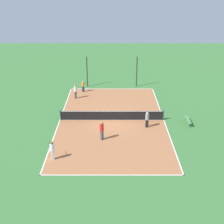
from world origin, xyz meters
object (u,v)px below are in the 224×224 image
at_px(tennis_ball_far_baseline, 149,94).
at_px(tennis_net, 112,115).
at_px(player_baseline_gray, 147,119).
at_px(player_center_orange, 83,86).
at_px(bench, 188,120).
at_px(player_coach_red, 102,129).
at_px(fence_post_back_left, 87,72).
at_px(fence_post_back_right, 137,72).
at_px(player_near_white, 52,149).
at_px(player_far_white, 76,90).
at_px(tennis_ball_left_sideline, 132,102).

bearing_deg(tennis_ball_far_baseline, tennis_net, -120.92).
bearing_deg(player_baseline_gray, player_center_orange, -63.89).
height_order(tennis_net, player_baseline_gray, player_baseline_gray).
relative_size(bench, player_coach_red, 1.09).
bearing_deg(fence_post_back_left, fence_post_back_right, 0.00).
bearing_deg(tennis_ball_far_baseline, player_near_white, -121.61).
bearing_deg(fence_post_back_right, bench, -69.55).
relative_size(player_baseline_gray, fence_post_back_right, 0.40).
distance_m(bench, player_near_white, 13.97).
height_order(bench, fence_post_back_right, fence_post_back_right).
distance_m(tennis_net, player_baseline_gray, 3.78).
relative_size(player_baseline_gray, player_center_orange, 1.10).
bearing_deg(bench, player_near_white, 118.48).
xyz_separation_m(tennis_net, fence_post_back_right, (3.26, 10.72, 1.45)).
bearing_deg(player_center_orange, bench, -67.12).
xyz_separation_m(player_near_white, player_far_white, (0.38, 13.64, 0.08)).
bearing_deg(tennis_ball_left_sideline, player_coach_red, -109.69).
xyz_separation_m(player_far_white, tennis_ball_far_baseline, (8.96, 1.53, -0.96)).
height_order(fence_post_back_left, fence_post_back_right, same).
height_order(tennis_ball_left_sideline, fence_post_back_right, fence_post_back_right).
distance_m(bench, fence_post_back_right, 12.39).
bearing_deg(player_baseline_gray, bench, -176.95).
bearing_deg(player_far_white, tennis_ball_left_sideline, -23.56).
distance_m(player_far_white, player_coach_red, 10.90).
relative_size(player_far_white, tennis_ball_left_sideline, 25.59).
relative_size(player_near_white, player_far_white, 0.92).
bearing_deg(tennis_ball_far_baseline, player_baseline_gray, -97.55).
bearing_deg(player_baseline_gray, tennis_ball_far_baseline, -106.07).
height_order(bench, fence_post_back_left, fence_post_back_left).
distance_m(tennis_ball_left_sideline, tennis_ball_far_baseline, 3.79).
xyz_separation_m(bench, player_baseline_gray, (-4.17, -0.85, 0.53)).
bearing_deg(player_near_white, player_baseline_gray, -74.41).
relative_size(player_baseline_gray, player_coach_red, 0.90).
bearing_deg(player_center_orange, player_near_white, -121.29).
relative_size(bench, player_center_orange, 1.34).
relative_size(player_far_white, player_baseline_gray, 1.10).
relative_size(tennis_net, bench, 5.47).
distance_m(player_baseline_gray, tennis_ball_left_sideline, 6.54).
distance_m(bench, player_far_white, 13.81).
height_order(tennis_net, tennis_ball_far_baseline, tennis_net).
height_order(player_coach_red, tennis_ball_left_sideline, player_coach_red).
height_order(tennis_ball_left_sideline, fence_post_back_left, fence_post_back_left).
distance_m(player_coach_red, tennis_ball_far_baseline, 13.13).
xyz_separation_m(tennis_net, player_baseline_gray, (3.38, -1.65, 0.37)).
bearing_deg(player_coach_red, tennis_net, -152.55).
height_order(player_far_white, player_coach_red, player_coach_red).
bearing_deg(tennis_ball_left_sideline, fence_post_back_left, 132.84).
relative_size(player_baseline_gray, fence_post_back_left, 0.40).
height_order(player_coach_red, player_center_orange, player_coach_red).
distance_m(player_baseline_gray, player_center_orange, 12.34).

